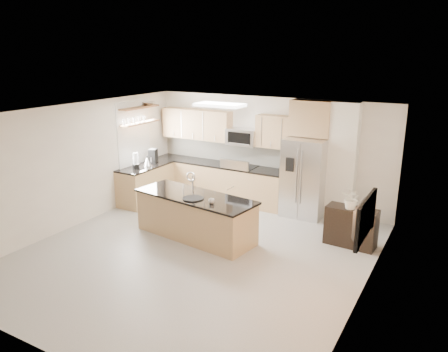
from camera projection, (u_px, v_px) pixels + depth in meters
The scene contains 27 objects.
floor at pixel (196, 253), 8.12m from camera, with size 6.50×6.50×0.00m, color #ACAAA4.
ceiling at pixel (193, 114), 7.41m from camera, with size 6.00×6.50×0.02m, color white.
wall_back at pixel (269, 151), 10.48m from camera, with size 6.00×0.02×2.60m, color beige.
wall_front at pixel (40, 260), 5.05m from camera, with size 6.00×0.02×2.60m, color beige.
wall_left at pixel (75, 166), 9.19m from camera, with size 0.02×6.50×2.60m, color beige.
wall_right at pixel (367, 217), 6.35m from camera, with size 0.02×6.50×2.60m, color beige.
back_counter at pixel (218, 180), 11.03m from camera, with size 3.55×0.66×1.44m.
left_counter at pixel (146, 184), 10.81m from camera, with size 0.66×1.50×0.92m.
range at pixel (240, 184), 10.72m from camera, with size 0.76×0.64×1.14m.
upper_cabinets at pixel (218, 126), 10.82m from camera, with size 3.50×0.33×0.75m.
microwave at pixel (243, 137), 10.51m from camera, with size 0.76×0.40×0.40m.
refrigerator at pixel (305, 178), 9.78m from camera, with size 0.92×0.78×1.78m.
partition_column at pixel (343, 162), 9.50m from camera, with size 0.60×0.30×2.60m, color white.
window at pixel (134, 135), 10.63m from camera, with size 0.04×1.15×1.65m.
shelf_lower at pixel (140, 123), 10.57m from camera, with size 0.30×1.20×0.04m, color brown.
shelf_upper at pixel (139, 107), 10.46m from camera, with size 0.30×1.20×0.04m, color brown.
ceiling_fixture at pixel (220, 105), 8.95m from camera, with size 1.00×0.50×0.06m, color white.
island at pixel (195, 216), 8.74m from camera, with size 2.63×1.24×1.30m.
credenza at pixel (351, 227), 8.35m from camera, with size 0.95×0.40×0.76m, color black.
cup at pixel (212, 201), 8.16m from camera, with size 0.11×0.11×0.09m, color silver.
platter at pixel (193, 198), 8.42m from camera, with size 0.41×0.41×0.02m, color black.
blender at pixel (136, 162), 10.37m from camera, with size 0.17×0.17×0.39m.
kettle at pixel (147, 161), 10.66m from camera, with size 0.20×0.20×0.25m.
coffee_maker at pixel (153, 156), 10.95m from camera, with size 0.24×0.27×0.34m.
bowl at pixel (149, 103), 10.76m from camera, with size 0.40×0.40×0.10m, color silver.
flower_vase at pixel (353, 193), 8.12m from camera, with size 0.56×0.49×0.62m, color white.
television at pixel (358, 217), 6.21m from camera, with size 1.08×0.14×0.62m, color black.
Camera 1 is at (4.11, -6.19, 3.63)m, focal length 35.00 mm.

